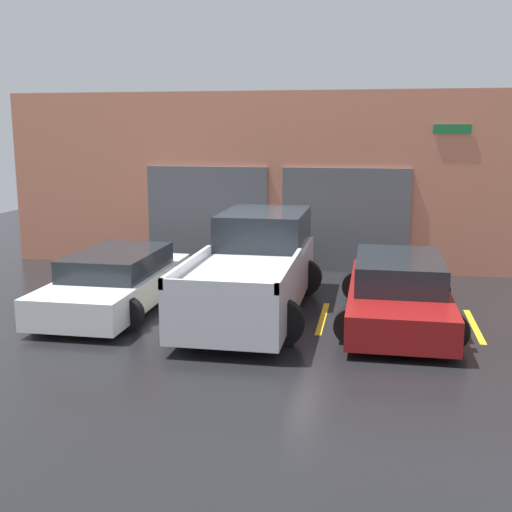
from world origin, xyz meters
name	(u,v)px	position (x,y,z in m)	size (l,w,h in m)	color
ground_plane	(263,297)	(0.00, 0.00, 0.00)	(28.00, 28.00, 0.00)	black
shophouse_building	(284,182)	(-0.01, 3.29, 2.28)	(15.13, 0.68, 4.63)	#D17A5B
pickup_truck	(255,268)	(0.00, -1.01, 0.88)	(2.52, 5.59, 1.90)	silver
sedan_white	(117,281)	(-2.86, -1.33, 0.56)	(2.22, 4.67, 1.17)	white
sedan_side	(398,292)	(2.86, -1.33, 0.60)	(2.27, 4.69, 1.26)	maroon
parking_stripe_far_left	(54,304)	(-4.29, -1.36, 0.00)	(0.12, 2.20, 0.01)	gold
parking_stripe_left	(183,311)	(-1.43, -1.36, 0.00)	(0.12, 2.20, 0.01)	gold
parking_stripe_centre	(323,318)	(1.43, -1.36, 0.00)	(0.12, 2.20, 0.01)	gold
parking_stripe_right	(474,326)	(4.29, -1.36, 0.00)	(0.12, 2.20, 0.01)	gold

